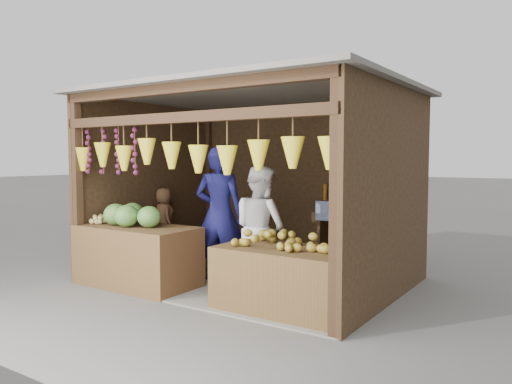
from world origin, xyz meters
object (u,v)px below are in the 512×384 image
man_standing (219,214)px  woman_standing (261,228)px  vendor_seated (164,218)px  counter_right (288,280)px  counter_left (137,256)px

man_standing → woman_standing: man_standing is taller
woman_standing → vendor_seated: size_ratio=1.67×
counter_right → vendor_seated: bearing=159.8°
counter_right → man_standing: bearing=155.2°
counter_left → woman_standing: (1.53, 0.73, 0.41)m
counter_right → vendor_seated: (-2.95, 1.08, 0.40)m
counter_left → counter_right: counter_left is taller
vendor_seated → counter_left: bearing=146.0°
counter_left → counter_right: size_ratio=1.04×
counter_right → woman_standing: 1.07m
counter_right → woman_standing: bearing=141.1°
man_standing → vendor_seated: size_ratio=1.94×
counter_left → woman_standing: bearing=25.4°
counter_right → man_standing: (-1.50, 0.70, 0.59)m
woman_standing → man_standing: bearing=15.1°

